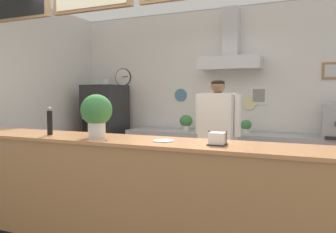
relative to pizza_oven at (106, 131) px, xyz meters
name	(u,v)px	position (x,y,z in m)	size (l,w,h in m)	color
back_wall_assembly	(213,90)	(1.85, 0.38, 0.73)	(5.05, 2.80, 2.90)	#9E9E99
service_counter	(128,196)	(1.84, -2.31, -0.29)	(4.53, 0.62, 1.07)	#B77F4C
back_prep_counter	(233,162)	(2.26, 0.14, -0.39)	(3.51, 0.62, 0.89)	#A3A5AD
pizza_oven	(106,131)	(0.00, 0.00, 0.00)	(0.61, 0.71, 1.75)	#232326
shop_worker	(217,143)	(2.32, -1.01, 0.06)	(0.58, 0.29, 1.66)	#232328
potted_sage	(207,122)	(1.81, 0.18, 0.21)	(0.18, 0.18, 0.24)	#4C4C51
potted_basil	(246,126)	(2.44, 0.17, 0.17)	(0.17, 0.17, 0.20)	beige
potted_thyme	(186,122)	(1.49, 0.11, 0.21)	(0.21, 0.21, 0.26)	beige
condiment_plate	(163,141)	(2.21, -2.34, 0.25)	(0.18, 0.18, 0.01)	white
napkin_holder	(217,139)	(2.69, -2.35, 0.29)	(0.15, 0.14, 0.12)	#262628
basil_vase	(97,114)	(1.51, -2.34, 0.47)	(0.29, 0.29, 0.41)	silver
pepper_grinder	(50,121)	(0.96, -2.36, 0.38)	(0.05, 0.05, 0.28)	black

